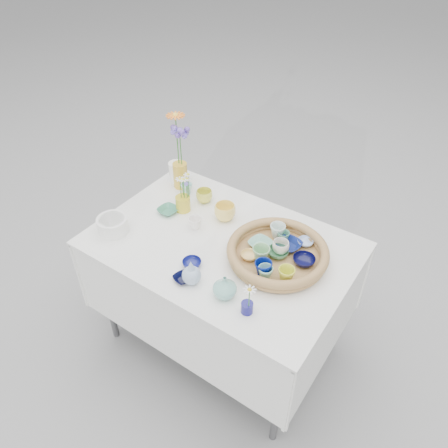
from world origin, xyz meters
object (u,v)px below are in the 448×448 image
Objects in this scene: tall_vase_yellow at (180,175)px; wicker_tray at (277,253)px; display_table at (222,338)px; bud_vase_seafoam at (225,287)px.

wicker_tray is at bearing -16.43° from tall_vase_yellow.
wicker_tray is (0.28, 0.05, 0.80)m from display_table.
display_table is 0.85m from wicker_tray.
display_table is 1.00m from tall_vase_yellow.
bud_vase_seafoam is at bearing -103.16° from wicker_tray.
tall_vase_yellow reaches higher than display_table.
tall_vase_yellow is at bearing 163.57° from wicker_tray.
tall_vase_yellow reaches higher than bud_vase_seafoam.
bud_vase_seafoam is at bearing -53.09° from display_table.
display_table is 11.75× the size of bud_vase_seafoam.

